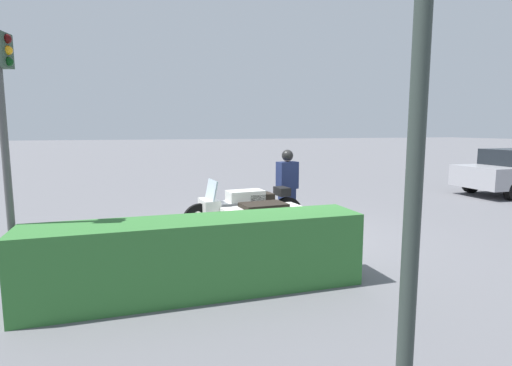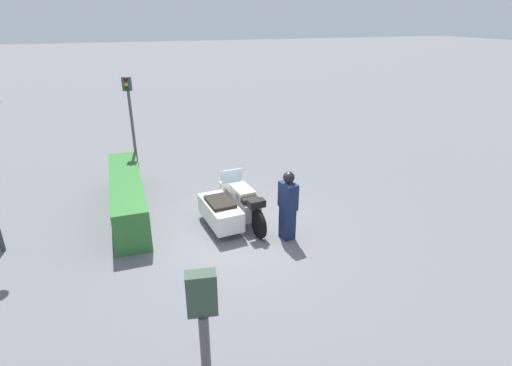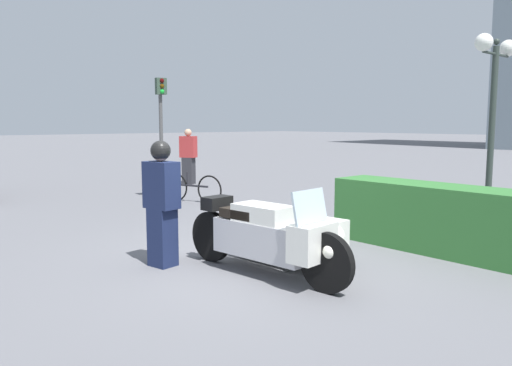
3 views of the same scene
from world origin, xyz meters
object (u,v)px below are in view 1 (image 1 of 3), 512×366
at_px(hedge_bush_curbside, 200,256).
at_px(twin_lamp_post, 421,47).
at_px(officer_rider, 287,184).
at_px(traffic_light_near, 6,130).
at_px(police_motorcycle, 251,214).

relative_size(hedge_bush_curbside, twin_lamp_post, 1.24).
xyz_separation_m(officer_rider, traffic_light_near, (4.91, 3.12, 1.28)).
relative_size(twin_lamp_post, traffic_light_near, 1.08).
distance_m(hedge_bush_curbside, twin_lamp_post, 3.76).
xyz_separation_m(hedge_bush_curbside, traffic_light_near, (2.26, -0.41, 1.68)).
height_order(officer_rider, hedge_bush_curbside, officer_rider).
relative_size(police_motorcycle, officer_rider, 1.56).
bearing_deg(twin_lamp_post, police_motorcycle, -94.37).
xyz_separation_m(officer_rider, hedge_bush_curbside, (2.65, 3.53, -0.40)).
bearing_deg(twin_lamp_post, officer_rider, -104.31).
bearing_deg(police_motorcycle, traffic_light_near, 23.42).
xyz_separation_m(officer_rider, twin_lamp_post, (1.63, 6.38, 1.82)).
distance_m(twin_lamp_post, traffic_light_near, 4.66).
bearing_deg(traffic_light_near, hedge_bush_curbside, 4.16).
height_order(hedge_bush_curbside, twin_lamp_post, twin_lamp_post).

